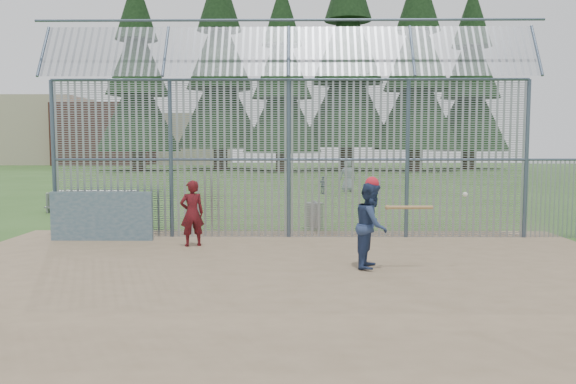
{
  "coord_description": "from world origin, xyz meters",
  "views": [
    {
      "loc": [
        0.16,
        -10.73,
        2.38
      ],
      "look_at": [
        0.0,
        2.0,
        1.3
      ],
      "focal_mm": 35.0,
      "sensor_mm": 36.0,
      "label": 1
    }
  ],
  "objects_px": {
    "batter": "(372,225)",
    "trash_can": "(314,216)",
    "dugout_wall": "(102,216)",
    "bleacher": "(92,200)",
    "onlooker": "(192,213)"
  },
  "relations": [
    {
      "from": "trash_can",
      "to": "bleacher",
      "type": "xyz_separation_m",
      "value": [
        -7.74,
        4.0,
        0.03
      ]
    },
    {
      "from": "bleacher",
      "to": "onlooker",
      "type": "bearing_deg",
      "value": -54.53
    },
    {
      "from": "dugout_wall",
      "to": "onlooker",
      "type": "bearing_deg",
      "value": -17.33
    },
    {
      "from": "onlooker",
      "to": "trash_can",
      "type": "bearing_deg",
      "value": -158.66
    },
    {
      "from": "bleacher",
      "to": "trash_can",
      "type": "bearing_deg",
      "value": -27.3
    },
    {
      "from": "batter",
      "to": "trash_can",
      "type": "relative_size",
      "value": 2.0
    },
    {
      "from": "batter",
      "to": "trash_can",
      "type": "bearing_deg",
      "value": 25.97
    },
    {
      "from": "batter",
      "to": "onlooker",
      "type": "xyz_separation_m",
      "value": [
        -3.86,
        2.23,
        -0.05
      ]
    },
    {
      "from": "batter",
      "to": "trash_can",
      "type": "distance_m",
      "value": 5.1
    },
    {
      "from": "dugout_wall",
      "to": "trash_can",
      "type": "height_order",
      "value": "dugout_wall"
    },
    {
      "from": "dugout_wall",
      "to": "bleacher",
      "type": "distance_m",
      "value": 6.49
    },
    {
      "from": "batter",
      "to": "trash_can",
      "type": "xyz_separation_m",
      "value": [
        -0.93,
        4.99,
        -0.46
      ]
    },
    {
      "from": "trash_can",
      "to": "bleacher",
      "type": "bearing_deg",
      "value": 152.7
    },
    {
      "from": "batter",
      "to": "dugout_wall",
      "type": "bearing_deg",
      "value": 79.91
    },
    {
      "from": "batter",
      "to": "bleacher",
      "type": "xyz_separation_m",
      "value": [
        -8.67,
        8.98,
        -0.43
      ]
    }
  ]
}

